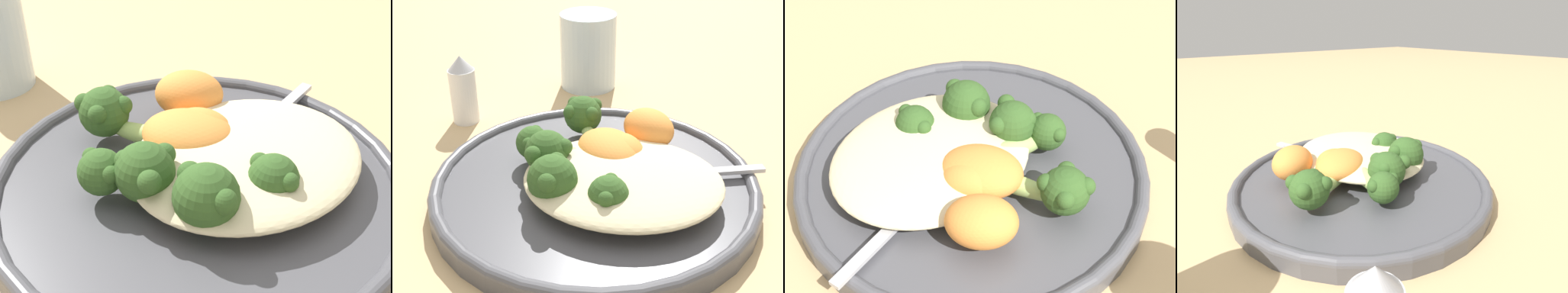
# 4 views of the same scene
# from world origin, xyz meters

# --- Properties ---
(ground_plane) EXTENTS (4.00, 4.00, 0.00)m
(ground_plane) POSITION_xyz_m (0.00, 0.00, 0.00)
(ground_plane) COLOR tan
(plate) EXTENTS (0.29, 0.29, 0.02)m
(plate) POSITION_xyz_m (0.01, 0.00, 0.01)
(plate) COLOR #4C4C51
(plate) RESTS_ON ground_plane
(quinoa_mound) EXTENTS (0.17, 0.15, 0.02)m
(quinoa_mound) POSITION_xyz_m (-0.02, 0.02, 0.03)
(quinoa_mound) COLOR beige
(quinoa_mound) RESTS_ON plate
(broccoli_stalk_0) EXTENTS (0.07, 0.11, 0.04)m
(broccoli_stalk_0) POSITION_xyz_m (0.03, -0.07, 0.04)
(broccoli_stalk_0) COLOR #9EBC66
(broccoli_stalk_0) RESTS_ON plate
(broccoli_stalk_1) EXTENTS (0.10, 0.05, 0.03)m
(broccoli_stalk_1) POSITION_xyz_m (0.05, -0.02, 0.04)
(broccoli_stalk_1) COLOR #9EBC66
(broccoli_stalk_1) RESTS_ON plate
(broccoli_stalk_2) EXTENTS (0.10, 0.04, 0.04)m
(broccoli_stalk_2) POSITION_xyz_m (0.04, 0.00, 0.04)
(broccoli_stalk_2) COLOR #9EBC66
(broccoli_stalk_2) RESTS_ON plate
(broccoli_stalk_3) EXTENTS (0.07, 0.09, 0.04)m
(broccoli_stalk_3) POSITION_xyz_m (0.03, 0.04, 0.04)
(broccoli_stalk_3) COLOR #9EBC66
(broccoli_stalk_3) RESTS_ON plate
(broccoli_stalk_4) EXTENTS (0.03, 0.10, 0.03)m
(broccoli_stalk_4) POSITION_xyz_m (-0.01, 0.04, 0.04)
(broccoli_stalk_4) COLOR #9EBC66
(broccoli_stalk_4) RESTS_ON plate
(sweet_potato_chunk_0) EXTENTS (0.08, 0.09, 0.03)m
(sweet_potato_chunk_0) POSITION_xyz_m (-0.00, -0.02, 0.04)
(sweet_potato_chunk_0) COLOR orange
(sweet_potato_chunk_0) RESTS_ON plate
(sweet_potato_chunk_1) EXTENTS (0.06, 0.06, 0.03)m
(sweet_potato_chunk_1) POSITION_xyz_m (-0.01, -0.03, 0.04)
(sweet_potato_chunk_1) COLOR orange
(sweet_potato_chunk_1) RESTS_ON plate
(sweet_potato_chunk_2) EXTENTS (0.07, 0.07, 0.04)m
(sweet_potato_chunk_2) POSITION_xyz_m (-0.03, -0.07, 0.04)
(sweet_potato_chunk_2) COLOR orange
(sweet_potato_chunk_2) RESTS_ON plate
(spoon) EXTENTS (0.11, 0.05, 0.01)m
(spoon) POSITION_xyz_m (-0.06, -0.01, 0.03)
(spoon) COLOR #B7B7BC
(spoon) RESTS_ON plate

